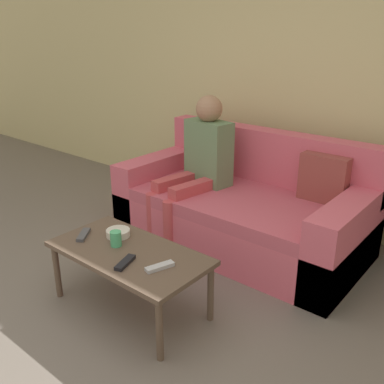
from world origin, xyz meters
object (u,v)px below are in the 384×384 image
Objects in this scene: couch at (243,209)px; tv_remote_2 at (84,235)px; tv_remote_1 at (160,267)px; snack_bowl at (118,233)px; person_adult at (201,157)px; cup_near at (116,239)px; coffee_table at (129,257)px; tv_remote_0 at (125,263)px.

couch is 1.35m from tv_remote_2.
tv_remote_1 and tv_remote_2 have the same top height.
tv_remote_1 is at bearing -13.83° from snack_bowl.
person_adult is 7.64× the size of snack_bowl.
cup_near is at bearing -26.01° from tv_remote_2.
coffee_table is at bearing -91.76° from couch.
person_adult is 1.21m from tv_remote_2.
snack_bowl is at bearing 133.46° from cup_near.
person_adult reaches higher than tv_remote_0.
tv_remote_0 is 1.07× the size of tv_remote_2.
cup_near reaches higher than tv_remote_0.
cup_near is 0.14m from snack_bowl.
cup_near is 0.40m from tv_remote_1.
couch is 1.67× the size of person_adult.
cup_near is at bearing 132.87° from tv_remote_0.
cup_near is (-0.15, -1.23, 0.17)m from couch.
couch is at bearing 35.41° from tv_remote_2.
person_adult reaches higher than snack_bowl.
snack_bowl is (0.14, -1.04, -0.26)m from person_adult.
tv_remote_1 is (0.63, -1.16, -0.27)m from person_adult.
couch is 1.22m from coffee_table.
tv_remote_2 is (-0.37, -0.05, 0.05)m from coffee_table.
person_adult is at bearing 97.60° from snack_bowl.
snack_bowl is at bearing 155.09° from coffee_table.
couch is at bearing 88.24° from coffee_table.
snack_bowl is at bearing 3.83° from tv_remote_2.
coffee_table is at bearing -28.51° from tv_remote_2.
snack_bowl is at bearing -73.78° from person_adult.
tv_remote_2 is (-0.47, 0.07, 0.00)m from tv_remote_0.
cup_near is at bearing -46.54° from snack_bowl.
cup_near is at bearing -165.13° from tv_remote_1.
couch is at bearing 74.65° from tv_remote_0.
snack_bowl reaches higher than tv_remote_0.
cup_near is 0.55× the size of tv_remote_0.
cup_near is at bearing -177.85° from coffee_table.
tv_remote_2 is 1.07× the size of snack_bowl.
coffee_table is (-0.04, -1.22, 0.08)m from couch.
snack_bowl reaches higher than tv_remote_1.
tv_remote_1 is at bearing -3.40° from cup_near.
couch is 1.35m from tv_remote_0.
tv_remote_1 reaches higher than coffee_table.
couch is 0.55m from person_adult.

